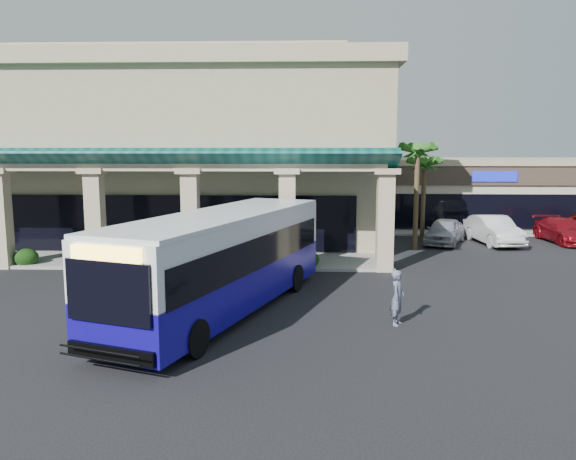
{
  "coord_description": "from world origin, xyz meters",
  "views": [
    {
      "loc": [
        2.47,
        -20.51,
        5.6
      ],
      "look_at": [
        1.61,
        3.11,
        2.2
      ],
      "focal_mm": 35.0,
      "sensor_mm": 36.0,
      "label": 1
    }
  ],
  "objects_px": {
    "transit_bus": "(223,263)",
    "car_silver": "(444,231)",
    "car_white": "(493,230)",
    "car_red": "(564,231)",
    "pedestrian": "(397,298)"
  },
  "relations": [
    {
      "from": "transit_bus",
      "to": "car_silver",
      "type": "distance_m",
      "value": 18.37
    },
    {
      "from": "car_white",
      "to": "car_red",
      "type": "bearing_deg",
      "value": 2.9
    },
    {
      "from": "car_red",
      "to": "transit_bus",
      "type": "bearing_deg",
      "value": -143.44
    },
    {
      "from": "transit_bus",
      "to": "pedestrian",
      "type": "bearing_deg",
      "value": 7.78
    },
    {
      "from": "transit_bus",
      "to": "car_red",
      "type": "bearing_deg",
      "value": 59.15
    },
    {
      "from": "pedestrian",
      "to": "car_red",
      "type": "xyz_separation_m",
      "value": [
        12.6,
        16.58,
        -0.16
      ]
    },
    {
      "from": "pedestrian",
      "to": "car_red",
      "type": "bearing_deg",
      "value": -16.87
    },
    {
      "from": "car_red",
      "to": "car_white",
      "type": "bearing_deg",
      "value": -173.94
    },
    {
      "from": "pedestrian",
      "to": "transit_bus",
      "type": "bearing_deg",
      "value": 98.95
    },
    {
      "from": "transit_bus",
      "to": "car_red",
      "type": "relative_size",
      "value": 2.46
    },
    {
      "from": "pedestrian",
      "to": "car_red",
      "type": "height_order",
      "value": "pedestrian"
    },
    {
      "from": "car_white",
      "to": "pedestrian",
      "type": "bearing_deg",
      "value": -123.76
    },
    {
      "from": "car_white",
      "to": "car_red",
      "type": "xyz_separation_m",
      "value": [
        4.46,
        0.74,
        -0.11
      ]
    },
    {
      "from": "pedestrian",
      "to": "car_white",
      "type": "relative_size",
      "value": 0.35
    },
    {
      "from": "transit_bus",
      "to": "car_silver",
      "type": "xyz_separation_m",
      "value": [
        11.05,
        14.64,
        -0.96
      ]
    }
  ]
}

